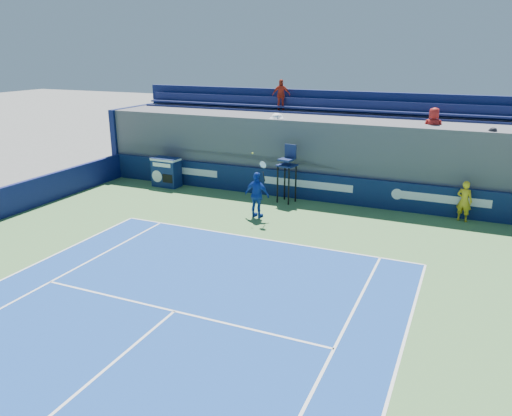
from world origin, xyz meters
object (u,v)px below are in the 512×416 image
at_px(match_clock, 166,171).
at_px(umpire_chair, 287,167).
at_px(ball_person, 464,201).
at_px(tennis_player, 257,195).

height_order(match_clock, umpire_chair, umpire_chair).
relative_size(ball_person, match_clock, 1.13).
relative_size(ball_person, umpire_chair, 0.64).
bearing_deg(ball_person, umpire_chair, 19.36).
xyz_separation_m(match_clock, umpire_chair, (6.16, -0.10, 0.79)).
distance_m(umpire_chair, tennis_player, 2.48).
xyz_separation_m(match_clock, tennis_player, (5.81, -2.48, 0.17)).
bearing_deg(ball_person, tennis_player, 36.76).
bearing_deg(umpire_chair, tennis_player, -98.42).
relative_size(match_clock, umpire_chair, 0.56).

